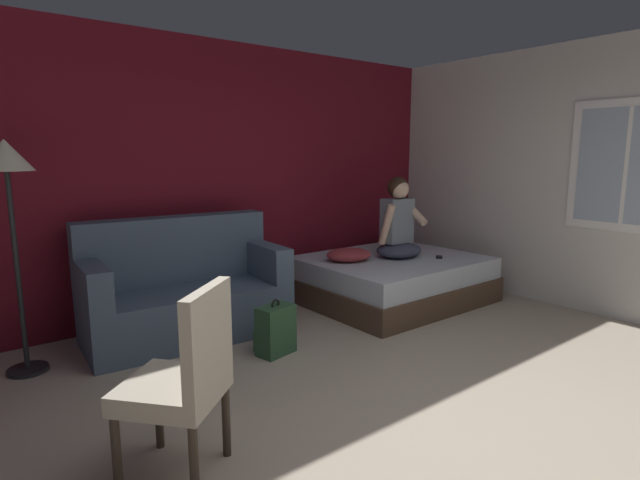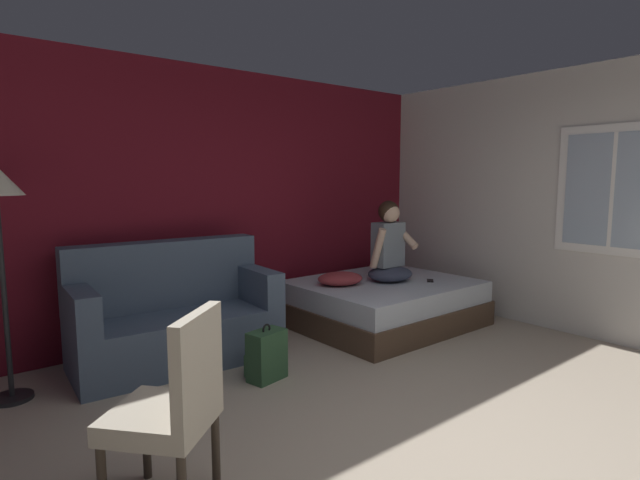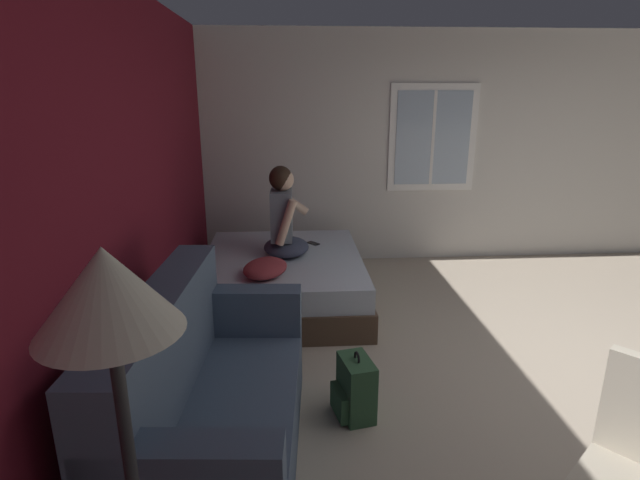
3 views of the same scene
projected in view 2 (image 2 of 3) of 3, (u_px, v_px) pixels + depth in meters
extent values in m
plane|color=tan|center=(458.00, 468.00, 2.77)|extent=(40.00, 40.00, 0.00)
cube|color=maroon|center=(198.00, 203.00, 5.05)|extent=(10.87, 0.16, 2.70)
cube|color=white|center=(613.00, 190.00, 4.73)|extent=(0.02, 1.04, 1.24)
cube|color=#9EB2C6|center=(612.00, 190.00, 4.72)|extent=(0.01, 0.88, 1.08)
cube|color=white|center=(612.00, 190.00, 4.72)|extent=(0.01, 0.04, 1.08)
cube|color=#4C3828|center=(383.00, 312.00, 5.48)|extent=(1.86, 1.56, 0.26)
cube|color=silver|center=(384.00, 291.00, 5.45)|extent=(1.81, 1.52, 0.22)
cube|color=#47566B|center=(178.00, 338.00, 4.32)|extent=(1.75, 0.92, 0.44)
cube|color=#47566B|center=(164.00, 274.00, 4.50)|extent=(1.71, 0.36, 0.60)
cube|color=#47566B|center=(79.00, 309.00, 3.84)|extent=(0.24, 0.81, 0.32)
cube|color=#47566B|center=(255.00, 284.00, 4.71)|extent=(0.24, 0.81, 0.32)
cylinder|color=#382D23|center=(146.00, 442.00, 2.66)|extent=(0.04, 0.04, 0.40)
cylinder|color=#382D23|center=(216.00, 449.00, 2.59)|extent=(0.04, 0.04, 0.40)
cube|color=#B2A893|center=(161.00, 418.00, 2.40)|extent=(0.65, 0.65, 0.10)
cube|color=#B2A893|center=(198.00, 363.00, 2.33)|extent=(0.39, 0.35, 0.48)
ellipsoid|color=#383D51|center=(390.00, 274.00, 5.44)|extent=(0.53, 0.46, 0.16)
cube|color=slate|center=(388.00, 244.00, 5.43)|extent=(0.34, 0.21, 0.48)
cylinder|color=#DBB293|center=(378.00, 248.00, 5.27)|extent=(0.09, 0.21, 0.44)
cylinder|color=#DBB293|center=(404.00, 235.00, 5.46)|extent=(0.09, 0.38, 0.29)
sphere|color=#DBB293|center=(390.00, 213.00, 5.37)|extent=(0.21, 0.21, 0.21)
ellipsoid|color=black|center=(389.00, 211.00, 5.38)|extent=(0.23, 0.23, 0.23)
cube|color=#2D5133|center=(267.00, 355.00, 3.96)|extent=(0.33, 0.24, 0.40)
cube|color=#2D5133|center=(257.00, 363.00, 4.04)|extent=(0.25, 0.10, 0.18)
torus|color=black|center=(266.00, 329.00, 3.93)|extent=(0.09, 0.03, 0.09)
ellipsoid|color=#993338|center=(340.00, 279.00, 5.23)|extent=(0.58, 0.51, 0.14)
cube|color=black|center=(430.00, 281.00, 5.44)|extent=(0.15, 0.14, 0.01)
cylinder|color=black|center=(12.00, 398.00, 3.62)|extent=(0.28, 0.28, 0.03)
cylinder|color=black|center=(4.00, 298.00, 3.52)|extent=(0.04, 0.04, 1.45)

